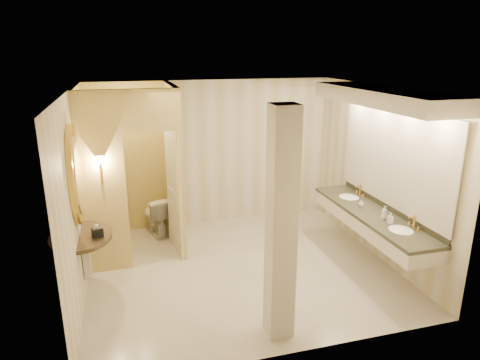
% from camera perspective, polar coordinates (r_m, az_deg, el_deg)
% --- Properties ---
extents(floor, '(4.50, 4.50, 0.00)m').
position_cam_1_polar(floor, '(6.71, 0.11, -11.66)').
color(floor, beige).
rests_on(floor, ground).
extents(ceiling, '(4.50, 4.50, 0.00)m').
position_cam_1_polar(ceiling, '(5.90, 0.13, 11.97)').
color(ceiling, silver).
rests_on(ceiling, wall_back).
extents(wall_back, '(4.50, 0.02, 2.70)m').
position_cam_1_polar(wall_back, '(8.05, -3.73, 3.57)').
color(wall_back, beige).
rests_on(wall_back, floor).
extents(wall_front, '(4.50, 0.02, 2.70)m').
position_cam_1_polar(wall_front, '(4.41, 7.23, -8.23)').
color(wall_front, beige).
rests_on(wall_front, floor).
extents(wall_left, '(0.02, 4.00, 2.70)m').
position_cam_1_polar(wall_left, '(6.00, -21.06, -2.32)').
color(wall_left, beige).
rests_on(wall_left, floor).
extents(wall_right, '(0.02, 4.00, 2.70)m').
position_cam_1_polar(wall_right, '(7.09, 17.91, 0.90)').
color(wall_right, beige).
rests_on(wall_right, floor).
extents(toilet_closet, '(1.50, 1.55, 2.70)m').
position_cam_1_polar(toilet_closet, '(6.90, -11.01, 1.30)').
color(toilet_closet, '#ECDD7B').
rests_on(toilet_closet, floor).
extents(wall_sconce, '(0.14, 0.14, 0.42)m').
position_cam_1_polar(wall_sconce, '(6.28, -18.17, 2.46)').
color(wall_sconce, gold).
rests_on(wall_sconce, toilet_closet).
extents(vanity, '(0.75, 2.79, 2.09)m').
position_cam_1_polar(vanity, '(6.56, 18.03, 2.14)').
color(vanity, beige).
rests_on(vanity, floor).
extents(console_shelf, '(1.00, 1.00, 1.95)m').
position_cam_1_polar(console_shelf, '(5.89, -20.78, -2.70)').
color(console_shelf, black).
rests_on(console_shelf, floor).
extents(pillar, '(0.29, 0.29, 2.70)m').
position_cam_1_polar(pillar, '(4.74, 5.51, -6.29)').
color(pillar, beige).
rests_on(pillar, floor).
extents(tissue_box, '(0.16, 0.16, 0.13)m').
position_cam_1_polar(tissue_box, '(5.92, -18.48, -6.61)').
color(tissue_box, black).
rests_on(tissue_box, console_shelf).
extents(toilet, '(0.57, 0.78, 0.72)m').
position_cam_1_polar(toilet, '(7.86, -11.12, -4.65)').
color(toilet, white).
rests_on(toilet, floor).
extents(soap_bottle_a, '(0.07, 0.08, 0.15)m').
position_cam_1_polar(soap_bottle_a, '(6.39, 19.38, -4.78)').
color(soap_bottle_a, beige).
rests_on(soap_bottle_a, vanity).
extents(soap_bottle_b, '(0.10, 0.10, 0.10)m').
position_cam_1_polar(soap_bottle_b, '(6.92, 15.85, -3.00)').
color(soap_bottle_b, silver).
rests_on(soap_bottle_b, vanity).
extents(soap_bottle_c, '(0.09, 0.10, 0.20)m').
position_cam_1_polar(soap_bottle_c, '(6.50, 18.67, -4.11)').
color(soap_bottle_c, '#C6B28C').
rests_on(soap_bottle_c, vanity).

